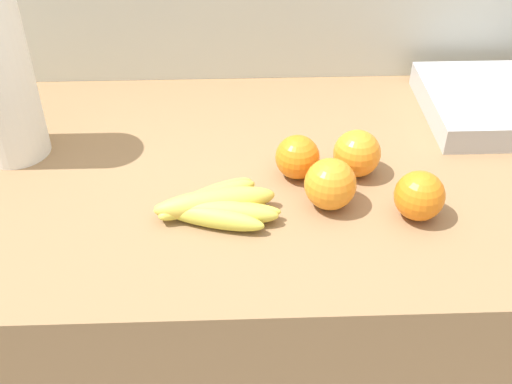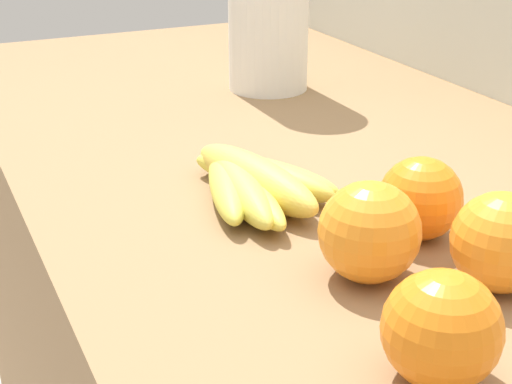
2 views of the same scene
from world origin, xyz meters
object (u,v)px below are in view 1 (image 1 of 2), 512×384
orange_right (419,196)px  orange_back_left (297,157)px  orange_far_right (357,153)px  banana_bunch (212,206)px  orange_front (330,184)px

orange_right → orange_back_left: 0.21m
orange_right → orange_back_left: bearing=147.5°
orange_back_left → orange_far_right: bearing=1.9°
orange_right → orange_back_left: (-0.18, 0.11, -0.00)m
banana_bunch → orange_far_right: (0.24, 0.10, 0.02)m
banana_bunch → orange_far_right: orange_far_right is taller
orange_right → orange_far_right: orange_far_right is taller
orange_back_left → orange_far_right: orange_far_right is taller
orange_front → orange_right: bearing=-13.3°
orange_front → orange_back_left: size_ratio=1.11×
orange_right → orange_back_left: size_ratio=1.05×
orange_front → orange_right: size_ratio=1.06×
orange_back_left → orange_far_right: size_ratio=0.93×
orange_front → banana_bunch: bearing=-173.9°
orange_right → orange_back_left: orange_right is taller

